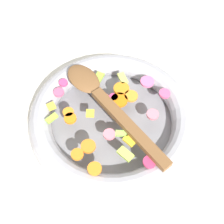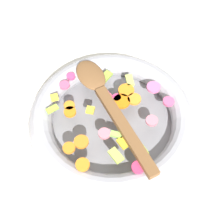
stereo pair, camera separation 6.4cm
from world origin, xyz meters
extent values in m
plane|color=silver|center=(0.00, 0.00, 0.00)|extent=(4.00, 4.00, 0.00)
cylinder|color=slate|center=(0.00, 0.00, 0.01)|extent=(0.30, 0.30, 0.01)
torus|color=#9E9EA5|center=(0.00, 0.00, 0.03)|extent=(0.35, 0.35, 0.05)
cylinder|color=orange|center=(0.01, -0.09, 0.05)|extent=(0.02, 0.02, 0.01)
cylinder|color=orange|center=(0.03, -0.08, 0.05)|extent=(0.03, 0.03, 0.01)
cylinder|color=orange|center=(0.08, -0.04, 0.05)|extent=(0.03, 0.03, 0.01)
cylinder|color=orange|center=(-0.04, 0.04, 0.05)|extent=(0.04, 0.04, 0.01)
cylinder|color=orange|center=(0.13, -0.02, 0.05)|extent=(0.04, 0.04, 0.01)
cylinder|color=orange|center=(-0.03, 0.01, 0.05)|extent=(0.05, 0.05, 0.01)
cylinder|color=orange|center=(-0.06, 0.01, 0.05)|extent=(0.04, 0.04, 0.01)
cylinder|color=orange|center=(0.10, -0.06, 0.05)|extent=(0.03, 0.03, 0.01)
cube|color=#B5D54F|center=(0.09, 0.03, 0.05)|extent=(0.03, 0.03, 0.01)
cube|color=#93CF53|center=(0.05, 0.02, 0.05)|extent=(0.01, 0.02, 0.01)
cube|color=#93BF3D|center=(-0.08, -0.04, 0.05)|extent=(0.04, 0.03, 0.01)
cube|color=#92C032|center=(0.07, 0.08, 0.05)|extent=(0.03, 0.03, 0.01)
cube|color=#BBC95A|center=(-0.09, 0.01, 0.05)|extent=(0.03, 0.03, 0.01)
cube|color=#A0CF3F|center=(0.03, -0.12, 0.05)|extent=(0.03, 0.03, 0.01)
cylinder|color=#DD7382|center=(0.05, 0.00, 0.05)|extent=(0.03, 0.03, 0.01)
cylinder|color=pink|center=(-0.08, 0.07, 0.05)|extent=(0.04, 0.04, 0.01)
cylinder|color=#E24079|center=(-0.06, -0.11, 0.05)|extent=(0.02, 0.02, 0.01)
cylinder|color=#D0325C|center=(0.11, 0.08, 0.05)|extent=(0.03, 0.03, 0.01)
cylinder|color=#CF4981|center=(-0.04, -0.03, 0.05)|extent=(0.03, 0.03, 0.01)
cylinder|color=#E3537B|center=(-0.04, -0.12, 0.05)|extent=(0.03, 0.03, 0.01)
cylinder|color=#D33E5F|center=(-0.03, -0.02, 0.05)|extent=(0.03, 0.03, 0.01)
cylinder|color=#DD7585|center=(0.00, 0.08, 0.05)|extent=(0.04, 0.04, 0.01)
cylinder|color=#DF5381|center=(-0.06, 0.11, 0.05)|extent=(0.02, 0.02, 0.01)
cylinder|color=#DA3870|center=(-0.03, 0.00, 0.05)|extent=(0.03, 0.03, 0.01)
cube|color=yellow|center=(0.01, -0.04, 0.05)|extent=(0.02, 0.02, 0.01)
cube|color=gold|center=(0.00, -0.13, 0.05)|extent=(0.02, 0.02, 0.01)
cube|color=yellow|center=(0.06, 0.04, 0.05)|extent=(0.03, 0.03, 0.01)
cube|color=brown|center=(0.04, 0.04, 0.06)|extent=(0.17, 0.17, 0.01)
ellipsoid|color=brown|center=(-0.07, -0.07, 0.06)|extent=(0.10, 0.10, 0.01)
camera|label=1|loc=(0.35, 0.03, 0.58)|focal=50.00mm
camera|label=2|loc=(0.34, 0.10, 0.58)|focal=50.00mm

